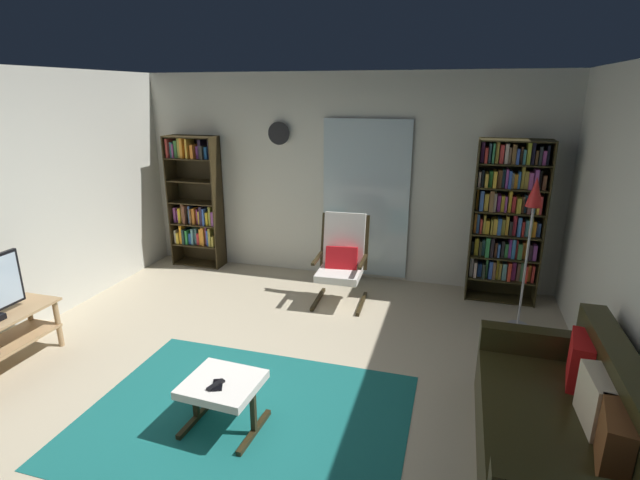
% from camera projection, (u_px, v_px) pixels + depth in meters
% --- Properties ---
extents(ground_plane, '(7.02, 7.02, 0.00)m').
position_uv_depth(ground_plane, '(254.00, 398.00, 3.87)').
color(ground_plane, '#BFB092').
extents(wall_back, '(5.60, 0.06, 2.60)m').
position_uv_depth(wall_back, '(341.00, 178.00, 6.14)').
color(wall_back, beige).
rests_on(wall_back, ground).
extents(glass_door_panel, '(1.10, 0.01, 2.00)m').
position_uv_depth(glass_door_panel, '(365.00, 200.00, 6.07)').
color(glass_door_panel, silver).
extents(area_rug, '(2.43, 1.82, 0.01)m').
position_uv_depth(area_rug, '(245.00, 418.00, 3.63)').
color(area_rug, '#186561').
rests_on(area_rug, ground).
extents(bookshelf_near_tv, '(0.71, 0.30, 1.80)m').
position_uv_depth(bookshelf_near_tv, '(196.00, 202.00, 6.62)').
color(bookshelf_near_tv, '#2D2311').
rests_on(bookshelf_near_tv, ground).
extents(bookshelf_near_sofa, '(0.77, 0.30, 1.87)m').
position_uv_depth(bookshelf_near_sofa, '(507.00, 217.00, 5.43)').
color(bookshelf_near_sofa, '#2E2713').
rests_on(bookshelf_near_sofa, ground).
extents(leather_sofa, '(0.87, 1.72, 0.84)m').
position_uv_depth(leather_sofa, '(564.00, 430.00, 3.04)').
color(leather_sofa, '#2B2811').
rests_on(leather_sofa, ground).
extents(lounge_armchair, '(0.59, 0.67, 1.02)m').
position_uv_depth(lounge_armchair, '(342.00, 257.00, 5.54)').
color(lounge_armchair, '#2D2311').
rests_on(lounge_armchair, ground).
extents(ottoman, '(0.55, 0.51, 0.39)m').
position_uv_depth(ottoman, '(223.00, 389.00, 3.44)').
color(ottoman, white).
rests_on(ottoman, ground).
extents(tv_remote, '(0.08, 0.15, 0.02)m').
position_uv_depth(tv_remote, '(216.00, 385.00, 3.35)').
color(tv_remote, black).
rests_on(tv_remote, ottoman).
extents(cell_phone, '(0.12, 0.16, 0.01)m').
position_uv_depth(cell_phone, '(218.00, 385.00, 3.36)').
color(cell_phone, black).
rests_on(cell_phone, ottoman).
extents(floor_lamp_by_shelf, '(0.22, 0.22, 1.58)m').
position_uv_depth(floor_lamp_by_shelf, '(533.00, 213.00, 4.68)').
color(floor_lamp_by_shelf, '#A5A5AD').
rests_on(floor_lamp_by_shelf, ground).
extents(wall_clock, '(0.29, 0.03, 0.29)m').
position_uv_depth(wall_clock, '(279.00, 133.00, 6.13)').
color(wall_clock, silver).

